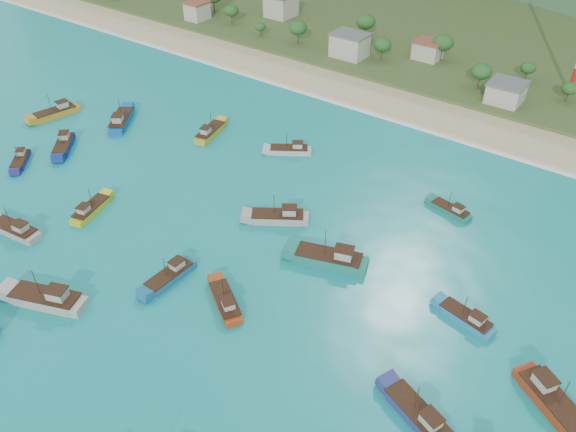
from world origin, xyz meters
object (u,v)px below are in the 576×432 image
Objects in this scene: boat_7 at (170,277)px; boat_18 at (330,259)px; boat_13 at (225,303)px; boat_19 at (64,146)px; boat_26 at (552,402)px; boat_16 at (279,218)px; boat_27 at (418,416)px; boat_14 at (91,210)px; boat_11 at (21,161)px; boat_10 at (56,113)px; boat_20 at (16,230)px; boat_1 at (121,121)px; boat_2 at (210,133)px; boat_25 at (466,319)px; boat_12 at (290,151)px; boat_28 at (47,299)px; boat_9 at (450,211)px.

boat_18 reaches higher than boat_7.
boat_19 is (-63.47, 15.81, 0.08)m from boat_13.
boat_18 reaches higher than boat_26.
boat_16 is at bearing 145.84° from boat_19.
boat_14 is at bearing 108.29° from boat_27.
boat_11 is at bearing 72.29° from boat_16.
boat_7 is at bearing 171.59° from boat_10.
boat_20 is (34.58, -33.98, -0.08)m from boat_10.
boat_27 is at bearing 129.01° from boat_19.
boat_1 is 1.09× the size of boat_20.
boat_19 is at bearing 73.63° from boat_18.
boat_10 is 1.49× the size of boat_11.
boat_14 is 48.83m from boat_18.
boat_2 is (21.84, 8.80, -0.18)m from boat_1.
boat_2 is at bearing -54.15° from boat_7.
boat_14 reaches higher than boat_25.
boat_13 is (19.58, -45.10, 0.01)m from boat_12.
boat_1 is 1.07× the size of boat_16.
boat_27 is at bearing -95.56° from boat_28.
boat_26 is at bearing -44.25° from boat_13.
boat_12 is at bearing 71.20° from boat_27.
boat_18 is at bearing -167.22° from boat_12.
boat_18 reaches higher than boat_1.
boat_10 is at bearing -170.83° from boat_2.
boat_7 is 0.87× the size of boat_27.
boat_25 is at bearing -170.07° from boat_10.
boat_13 is at bearing 137.40° from boat_18.
boat_19 reaches higher than boat_14.
boat_25 is at bearing -78.28° from boat_28.
boat_12 is 0.87× the size of boat_20.
boat_19 is at bearing 139.31° from boat_14.
boat_13 is at bearing -62.12° from boat_1.
boat_9 is 48.23m from boat_27.
boat_14 is 1.04× the size of boat_25.
boat_2 is at bearing -5.04° from boat_28.
boat_7 reaches higher than boat_11.
boat_10 reaches higher than boat_2.
boat_18 is at bearing -69.32° from boat_20.
boat_26 is at bearing -149.77° from boat_12.
boat_14 is (-26.45, 4.30, -0.04)m from boat_7.
boat_27 reaches higher than boat_25.
boat_2 reaches higher than boat_14.
boat_19 is (-1.60, -15.85, -0.17)m from boat_1.
boat_12 is at bearing 27.83° from boat_18.
boat_12 is 0.80× the size of boat_26.
boat_12 is at bearing -78.81° from boat_7.
boat_26 is (28.66, -33.41, 0.40)m from boat_9.
boat_1 is 0.90× the size of boat_28.
boat_13 is 45.22m from boat_20.
boat_12 reaches higher than boat_25.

